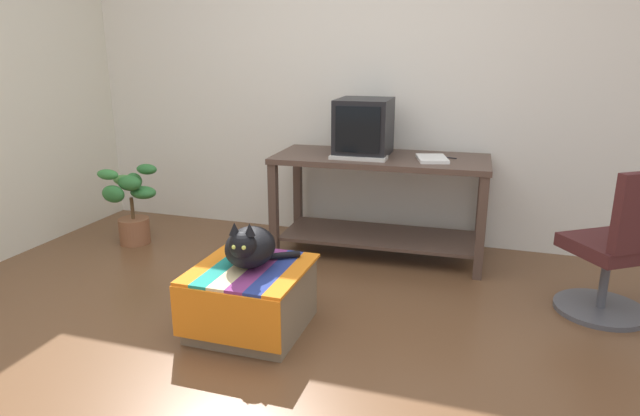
% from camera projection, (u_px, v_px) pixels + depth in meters
% --- Properties ---
extents(ground_plane, '(14.00, 14.00, 0.00)m').
position_uv_depth(ground_plane, '(263.00, 355.00, 2.79)').
color(ground_plane, brown).
extents(back_wall, '(8.00, 0.10, 2.60)m').
position_uv_depth(back_wall, '(363.00, 76.00, 4.30)').
color(back_wall, silver).
rests_on(back_wall, ground_plane).
extents(desk, '(1.57, 0.71, 0.75)m').
position_uv_depth(desk, '(380.00, 188.00, 4.03)').
color(desk, '#4C382D').
rests_on(desk, ground_plane).
extents(tv_monitor, '(0.40, 0.46, 0.41)m').
position_uv_depth(tv_monitor, '(364.00, 128.00, 3.97)').
color(tv_monitor, black).
rests_on(tv_monitor, desk).
extents(keyboard, '(0.40, 0.16, 0.02)m').
position_uv_depth(keyboard, '(358.00, 157.00, 3.86)').
color(keyboard, beige).
rests_on(keyboard, desk).
extents(book, '(0.26, 0.32, 0.02)m').
position_uv_depth(book, '(432.00, 159.00, 3.82)').
color(book, white).
rests_on(book, desk).
extents(ottoman_with_blanket, '(0.60, 0.63, 0.36)m').
position_uv_depth(ottoman_with_blanket, '(251.00, 298.00, 3.00)').
color(ottoman_with_blanket, '#7A664C').
rests_on(ottoman_with_blanket, ground_plane).
extents(cat, '(0.38, 0.42, 0.28)m').
position_uv_depth(cat, '(250.00, 246.00, 2.94)').
color(cat, black).
rests_on(cat, ottoman_with_blanket).
extents(potted_plant, '(0.43, 0.36, 0.63)m').
position_uv_depth(potted_plant, '(132.00, 205.00, 4.31)').
color(potted_plant, brown).
rests_on(potted_plant, ground_plane).
extents(office_chair, '(0.58, 0.58, 0.89)m').
position_uv_depth(office_chair, '(617.00, 254.00, 3.09)').
color(office_chair, '#4C4C51').
rests_on(office_chair, ground_plane).
extents(pen, '(0.14, 0.04, 0.01)m').
position_uv_depth(pen, '(447.00, 157.00, 3.90)').
color(pen, black).
rests_on(pen, desk).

